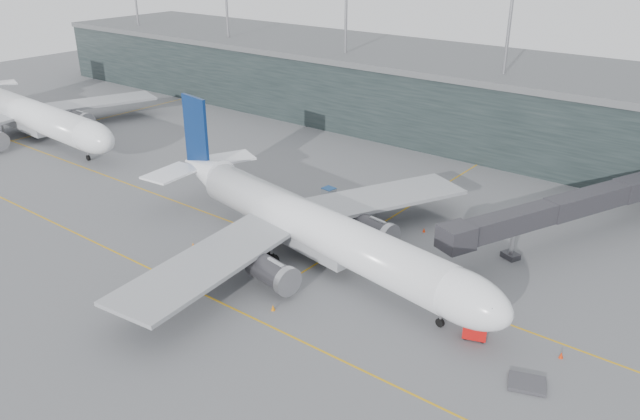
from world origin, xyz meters
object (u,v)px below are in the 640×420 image
Objects in this scene: jet_bridge at (576,195)px; gse_cart at (475,331)px; main_aircraft at (314,227)px; second_aircraft at (30,114)px.

jet_bridge is 15.75× the size of gse_cart.
main_aircraft is at bearing -104.68° from jet_bridge.
gse_cart is at bearing -65.66° from jet_bridge.
jet_bridge is at bearing 71.57° from gse_cart.
second_aircraft is at bearing 155.42° from gse_cart.
jet_bridge is at bearing 61.97° from main_aircraft.
main_aircraft is 37.49m from jet_bridge.
gse_cart is (0.72, -32.75, -4.24)m from jet_bridge.
main_aircraft is 24.17m from gse_cart.
jet_bridge is 103.34m from second_aircraft.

